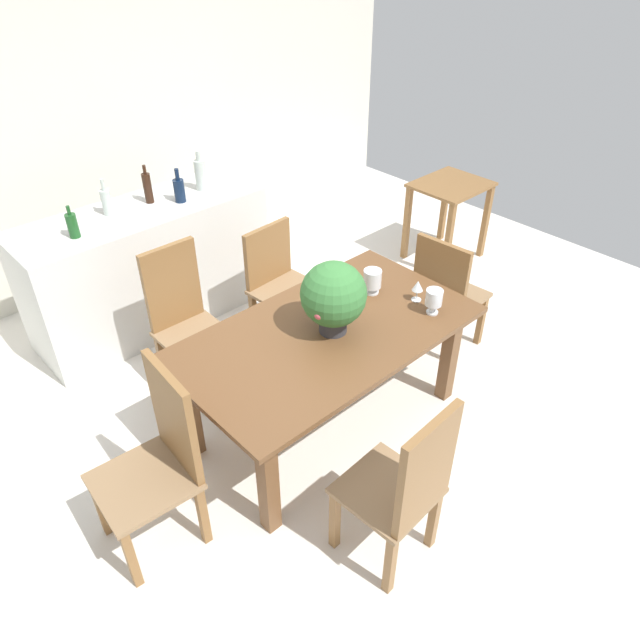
# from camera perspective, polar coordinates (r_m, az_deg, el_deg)

# --- Properties ---
(ground_plane) EXTENTS (7.04, 7.04, 0.00)m
(ground_plane) POSITION_cam_1_polar(r_m,az_deg,el_deg) (4.03, -0.66, -8.79)
(ground_plane) COLOR silver
(back_wall) EXTENTS (6.40, 0.10, 2.60)m
(back_wall) POSITION_cam_1_polar(r_m,az_deg,el_deg) (5.34, -20.83, 16.90)
(back_wall) COLOR beige
(back_wall) RESTS_ON ground
(dining_table) EXTENTS (1.81, 1.01, 0.75)m
(dining_table) POSITION_cam_1_polar(r_m,az_deg,el_deg) (3.54, 0.68, -2.50)
(dining_table) COLOR brown
(dining_table) RESTS_ON ground
(chair_head_end) EXTENTS (0.50, 0.49, 1.05)m
(chair_head_end) POSITION_cam_1_polar(r_m,az_deg,el_deg) (3.11, -15.14, -12.36)
(chair_head_end) COLOR brown
(chair_head_end) RESTS_ON ground
(chair_near_left) EXTENTS (0.45, 0.46, 1.05)m
(chair_near_left) POSITION_cam_1_polar(r_m,az_deg,el_deg) (2.91, 8.37, -15.62)
(chair_near_left) COLOR brown
(chair_near_left) RESTS_ON ground
(chair_far_right) EXTENTS (0.50, 0.45, 0.91)m
(chair_far_right) POSITION_cam_1_polar(r_m,az_deg,el_deg) (4.42, -4.10, 4.04)
(chair_far_right) COLOR brown
(chair_far_right) RESTS_ON ground
(chair_foot_end) EXTENTS (0.45, 0.49, 0.94)m
(chair_foot_end) POSITION_cam_1_polar(r_m,az_deg,el_deg) (4.34, 12.01, 2.87)
(chair_foot_end) COLOR brown
(chair_foot_end) RESTS_ON ground
(chair_far_left) EXTENTS (0.43, 0.43, 1.04)m
(chair_far_left) POSITION_cam_1_polar(r_m,az_deg,el_deg) (4.03, -13.10, 0.54)
(chair_far_left) COLOR brown
(chair_far_left) RESTS_ON ground
(flower_centerpiece) EXTENTS (0.38, 0.38, 0.45)m
(flower_centerpiece) POSITION_cam_1_polar(r_m,az_deg,el_deg) (3.33, 1.30, 2.36)
(flower_centerpiece) COLOR #333338
(flower_centerpiece) RESTS_ON dining_table
(crystal_vase_left) EXTENTS (0.10, 0.10, 0.16)m
(crystal_vase_left) POSITION_cam_1_polar(r_m,az_deg,el_deg) (3.63, 10.96, 2.05)
(crystal_vase_left) COLOR silver
(crystal_vase_left) RESTS_ON dining_table
(crystal_vase_center_near) EXTENTS (0.12, 0.12, 0.16)m
(crystal_vase_center_near) POSITION_cam_1_polar(r_m,az_deg,el_deg) (3.78, 5.09, 3.93)
(crystal_vase_center_near) COLOR silver
(crystal_vase_center_near) RESTS_ON dining_table
(wine_glass) EXTENTS (0.07, 0.07, 0.14)m
(wine_glass) POSITION_cam_1_polar(r_m,az_deg,el_deg) (3.73, 9.42, 3.22)
(wine_glass) COLOR silver
(wine_glass) RESTS_ON dining_table
(kitchen_counter) EXTENTS (1.86, 0.64, 0.97)m
(kitchen_counter) POSITION_cam_1_polar(r_m,az_deg,el_deg) (4.79, -16.14, 4.97)
(kitchen_counter) COLOR silver
(kitchen_counter) RESTS_ON ground
(wine_bottle_green) EXTENTS (0.08, 0.08, 0.31)m
(wine_bottle_green) POSITION_cam_1_polar(r_m,az_deg,el_deg) (4.76, -11.51, 13.64)
(wine_bottle_green) COLOR #B2BFB7
(wine_bottle_green) RESTS_ON kitchen_counter
(wine_bottle_tall) EXTENTS (0.07, 0.07, 0.27)m
(wine_bottle_tall) POSITION_cam_1_polar(r_m,az_deg,el_deg) (4.53, -19.95, 10.71)
(wine_bottle_tall) COLOR #B2BFB7
(wine_bottle_tall) RESTS_ON kitchen_counter
(wine_bottle_amber) EXTENTS (0.06, 0.06, 0.29)m
(wine_bottle_amber) POSITION_cam_1_polar(r_m,az_deg,el_deg) (4.63, -16.33, 12.20)
(wine_bottle_amber) COLOR black
(wine_bottle_amber) RESTS_ON kitchen_counter
(wine_bottle_dark) EXTENTS (0.08, 0.08, 0.25)m
(wine_bottle_dark) POSITION_cam_1_polar(r_m,az_deg,el_deg) (4.59, -13.46, 12.16)
(wine_bottle_dark) COLOR #0F1E38
(wine_bottle_dark) RESTS_ON kitchen_counter
(wine_bottle_clear) EXTENTS (0.07, 0.07, 0.22)m
(wine_bottle_clear) POSITION_cam_1_polar(r_m,az_deg,el_deg) (4.28, -22.82, 8.45)
(wine_bottle_clear) COLOR #194C1E
(wine_bottle_clear) RESTS_ON kitchen_counter
(side_table) EXTENTS (0.65, 0.56, 0.74)m
(side_table) POSITION_cam_1_polar(r_m,az_deg,el_deg) (5.61, 12.37, 11.11)
(side_table) COLOR brown
(side_table) RESTS_ON ground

